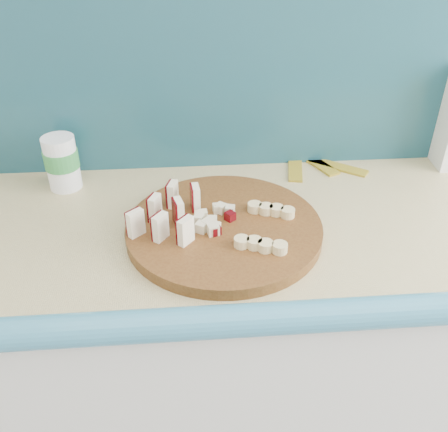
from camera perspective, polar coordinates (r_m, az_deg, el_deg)
kitchen_counter at (r=1.49m, az=13.73°, el=-14.76°), size 2.20×0.63×0.91m
backsplash at (r=1.33m, az=14.36°, el=15.94°), size 2.20×0.02×0.50m
cutting_board at (r=1.08m, az=0.00°, el=-1.46°), size 0.54×0.54×0.03m
apple_wedges at (r=1.06m, az=-6.34°, el=0.38°), size 0.16×0.18×0.06m
apple_chunks at (r=1.07m, az=-1.41°, el=-0.21°), size 0.07×0.07×0.02m
banana_slices at (r=1.05m, az=4.80°, el=-1.17°), size 0.15×0.18×0.02m
canister at (r=1.29m, az=-18.05°, el=5.92°), size 0.08×0.08×0.14m
banana_peel at (r=1.37m, az=10.47°, el=5.76°), size 0.22×0.19×0.01m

